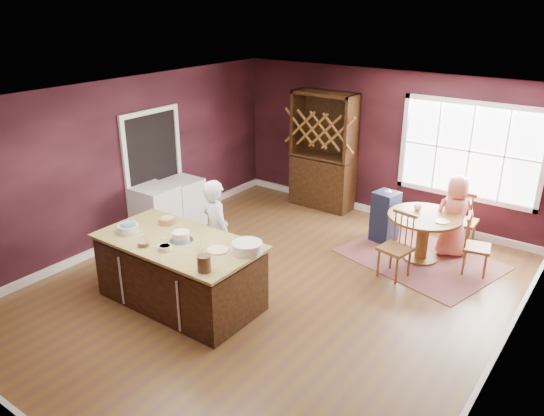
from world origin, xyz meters
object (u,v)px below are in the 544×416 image
at_px(hutch, 323,151).
at_px(washer, 156,213).
at_px(toddler, 390,195).
at_px(dryer, 183,203).
at_px(chair_south, 395,246).
at_px(seated_woman, 455,216).
at_px(baker, 216,232).
at_px(dining_table, 424,228).
at_px(chair_east, 477,245).
at_px(high_chair, 385,216).
at_px(chair_north, 462,219).
at_px(layer_cake, 181,236).
at_px(kitchen_island, 180,273).

relative_size(hutch, washer, 2.43).
relative_size(toddler, hutch, 0.12).
bearing_deg(dryer, chair_south, 6.95).
relative_size(seated_woman, hutch, 0.59).
bearing_deg(toddler, chair_south, -60.92).
bearing_deg(hutch, baker, -84.81).
xyz_separation_m(dining_table, toddler, (-0.75, 0.35, 0.28)).
height_order(dining_table, chair_east, chair_east).
relative_size(chair_south, seated_woman, 0.75).
distance_m(dining_table, high_chair, 0.84).
height_order(seated_woman, toddler, seated_woman).
distance_m(chair_south, dryer, 3.87).
bearing_deg(chair_east, chair_south, 118.67).
xyz_separation_m(chair_north, dryer, (-4.32, -1.99, -0.09)).
bearing_deg(chair_south, chair_north, 83.14).
bearing_deg(washer, hutch, 62.91).
xyz_separation_m(layer_cake, hutch, (-0.34, 4.15, 0.14)).
height_order(dining_table, hutch, hutch).
xyz_separation_m(seated_woman, toddler, (-1.07, -0.10, 0.15)).
distance_m(dining_table, seated_woman, 0.56).
bearing_deg(washer, layer_cake, -33.24).
height_order(washer, dryer, washer).
relative_size(dining_table, chair_north, 1.06).
bearing_deg(hutch, dining_table, -23.28).
height_order(chair_south, high_chair, chair_south).
xyz_separation_m(washer, dryer, (0.00, 0.64, -0.02)).
height_order(dining_table, high_chair, high_chair).
bearing_deg(washer, chair_east, 21.94).
bearing_deg(washer, high_chair, 34.44).
bearing_deg(layer_cake, chair_east, 46.96).
height_order(baker, washer, baker).
distance_m(dining_table, chair_north, 0.83).
bearing_deg(chair_north, dryer, 22.59).
distance_m(chair_north, dryer, 4.76).
relative_size(layer_cake, chair_east, 0.33).
xyz_separation_m(kitchen_island, baker, (0.02, 0.72, 0.34)).
relative_size(kitchen_island, seated_woman, 1.67).
distance_m(toddler, dryer, 3.60).
bearing_deg(chair_north, seated_woman, 79.11).
xyz_separation_m(seated_woman, hutch, (-2.77, 0.61, 0.46)).
xyz_separation_m(layer_cake, dryer, (-1.85, 1.85, -0.54)).
relative_size(kitchen_island, chair_east, 2.38).
distance_m(toddler, hutch, 1.88).
bearing_deg(high_chair, chair_east, 0.70).
distance_m(baker, chair_east, 3.84).
height_order(kitchen_island, toddler, toddler).
distance_m(baker, high_chair, 3.04).
height_order(seated_woman, dryer, seated_woman).
bearing_deg(layer_cake, hutch, 94.74).
relative_size(baker, chair_south, 1.56).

